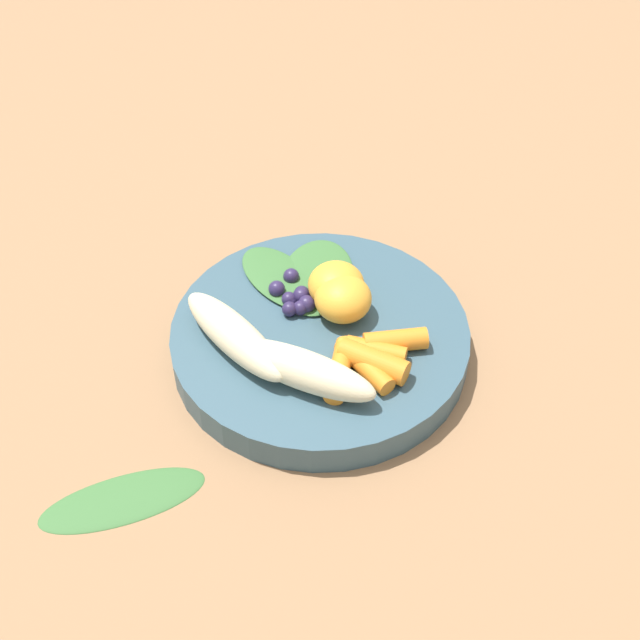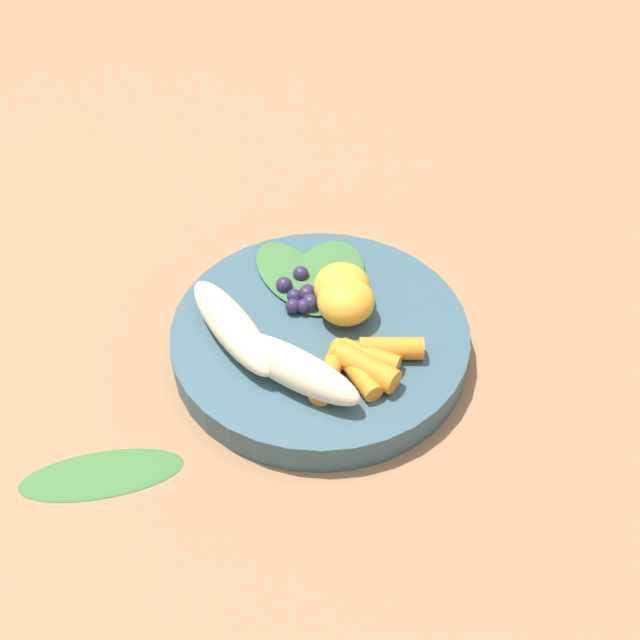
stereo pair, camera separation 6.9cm
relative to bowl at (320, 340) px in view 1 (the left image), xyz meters
name	(u,v)px [view 1 (the left image)]	position (x,y,z in m)	size (l,w,h in m)	color
ground_plane	(320,351)	(0.00, 0.00, -0.01)	(2.40, 2.40, 0.00)	#99704C
bowl	(320,340)	(0.00, 0.00, 0.00)	(0.24, 0.24, 0.03)	#385666
banana_peeled_left	(303,370)	(0.03, -0.05, 0.03)	(0.12, 0.03, 0.03)	beige
banana_peeled_right	(235,336)	(-0.03, -0.06, 0.03)	(0.12, 0.03, 0.03)	beige
orange_segment_near	(336,285)	(-0.02, 0.03, 0.03)	(0.05, 0.05, 0.04)	#F4A833
orange_segment_far	(347,302)	(0.00, 0.03, 0.03)	(0.05, 0.05, 0.04)	#F4A833
carrot_front	(340,370)	(0.05, -0.02, 0.02)	(0.02, 0.02, 0.06)	orange
carrot_mid_left	(364,365)	(0.06, -0.01, 0.02)	(0.02, 0.02, 0.06)	orange
carrot_mid_right	(375,361)	(0.06, 0.00, 0.02)	(0.02, 0.02, 0.05)	orange
carrot_rear	(376,351)	(0.05, 0.01, 0.02)	(0.02, 0.02, 0.05)	orange
carrot_small	(396,341)	(0.06, 0.03, 0.02)	(0.02, 0.02, 0.05)	orange
blueberry_pile	(294,297)	(-0.04, 0.00, 0.02)	(0.05, 0.04, 0.01)	#2D234C
kale_leaf_left	(317,276)	(-0.05, 0.04, 0.02)	(0.10, 0.06, 0.01)	#3D7038
kale_leaf_right	(281,277)	(-0.07, 0.01, 0.02)	(0.09, 0.05, 0.01)	#3D7038
kale_leaf_stray	(122,498)	(0.01, -0.20, -0.01)	(0.12, 0.04, 0.01)	#3D7038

